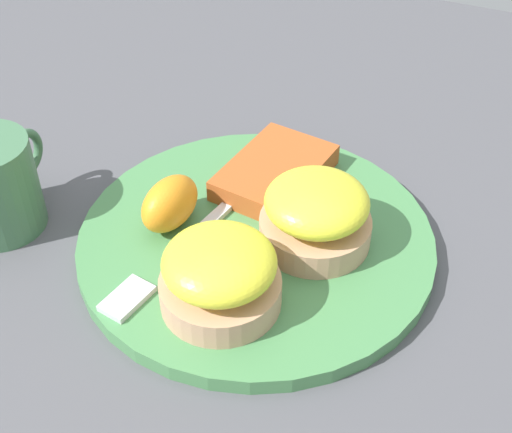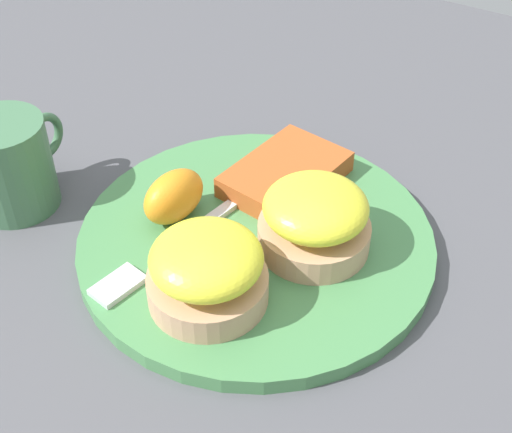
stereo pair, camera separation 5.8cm
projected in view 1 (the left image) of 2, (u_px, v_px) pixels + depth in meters
ground_plane at (256, 247)px, 0.60m from camera, size 1.10×1.10×0.00m
plate at (256, 241)px, 0.59m from camera, size 0.30×0.30×0.01m
sandwich_benedict_left at (220, 275)px, 0.52m from camera, size 0.09×0.09×0.06m
sandwich_benedict_right at (316, 214)px, 0.57m from camera, size 0.09×0.09×0.06m
hashbrown_patty at (275, 172)px, 0.64m from camera, size 0.12×0.09×0.02m
orange_wedge at (170, 204)px, 0.59m from camera, size 0.06×0.04×0.04m
fork at (181, 249)px, 0.57m from camera, size 0.20×0.05×0.00m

